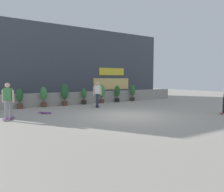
{
  "coord_description": "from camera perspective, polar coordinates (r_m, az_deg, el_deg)",
  "views": [
    {
      "loc": [
        -6.17,
        -8.68,
        1.87
      ],
      "look_at": [
        0.0,
        1.5,
        0.9
      ],
      "focal_mm": 33.35,
      "sensor_mm": 36.0,
      "label": 1
    }
  ],
  "objects": [
    {
      "name": "ground_plane",
      "position": [
        10.81,
        4.15,
        -5.31
      ],
      "size": [
        48.0,
        48.0,
        0.0
      ],
      "primitive_type": "plane",
      "color": "#A8A093"
    },
    {
      "name": "planter_wall",
      "position": [
        15.98,
        -8.4,
        -0.49
      ],
      "size": [
        18.0,
        0.4,
        0.9
      ],
      "primitive_type": "cube",
      "color": "gray",
      "rests_on": "ground"
    },
    {
      "name": "building_backdrop",
      "position": [
        19.72,
        -13.05,
        8.54
      ],
      "size": [
        20.0,
        2.08,
        6.5
      ],
      "color": "#424751",
      "rests_on": "ground"
    },
    {
      "name": "potted_plant_0",
      "position": [
        14.38,
        -24.01,
        -0.36
      ],
      "size": [
        0.41,
        0.41,
        1.29
      ],
      "color": "brown",
      "rests_on": "ground"
    },
    {
      "name": "potted_plant_1",
      "position": [
        14.64,
        -18.2,
        0.07
      ],
      "size": [
        0.44,
        0.44,
        1.35
      ],
      "color": "brown",
      "rests_on": "ground"
    },
    {
      "name": "potted_plant_2",
      "position": [
        15.02,
        -12.83,
        0.81
      ],
      "size": [
        0.53,
        0.53,
        1.53
      ],
      "color": "brown",
      "rests_on": "ground"
    },
    {
      "name": "potted_plant_3",
      "position": [
        15.57,
        -7.68,
        0.01
      ],
      "size": [
        0.36,
        0.36,
        1.18
      ],
      "color": "#2D2823",
      "rests_on": "ground"
    },
    {
      "name": "potted_plant_4",
      "position": [
        16.21,
        -2.81,
        1.01
      ],
      "size": [
        0.49,
        0.49,
        1.46
      ],
      "color": "brown",
      "rests_on": "ground"
    },
    {
      "name": "potted_plant_5",
      "position": [
        16.94,
        1.47,
        0.9
      ],
      "size": [
        0.44,
        0.44,
        1.35
      ],
      "color": "black",
      "rests_on": "ground"
    },
    {
      "name": "potted_plant_6",
      "position": [
        17.83,
        5.67,
        1.06
      ],
      "size": [
        0.44,
        0.44,
        1.35
      ],
      "color": "#2D2823",
      "rests_on": "ground"
    },
    {
      "name": "skater_mid_plaza",
      "position": [
        10.61,
        -26.6,
        -0.86
      ],
      "size": [
        0.61,
        0.78,
        1.7
      ],
      "color": "#72338C",
      "rests_on": "ground"
    },
    {
      "name": "skater_far_left",
      "position": [
        13.81,
        -4.06,
        0.79
      ],
      "size": [
        0.52,
        0.81,
        1.7
      ],
      "color": "black",
      "rests_on": "ground"
    },
    {
      "name": "skateboard_near_camera",
      "position": [
        11.85,
        -17.93,
        -4.35
      ],
      "size": [
        0.63,
        0.77,
        0.08
      ],
      "color": "#72338C",
      "rests_on": "ground"
    }
  ]
}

